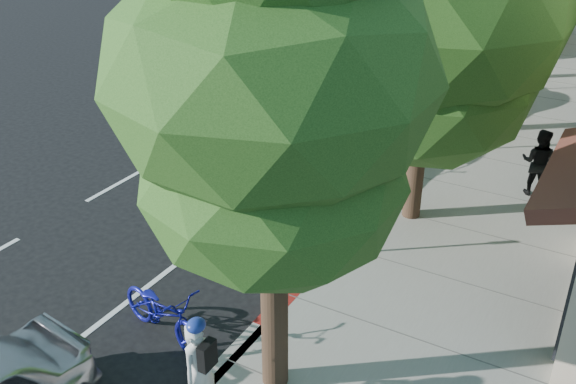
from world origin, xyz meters
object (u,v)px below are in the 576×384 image
Objects in this scene: cyclist at (200,372)px; white_pickup at (518,25)px; street_tree_0 at (272,86)px; dark_sedan at (454,89)px; pedestrian at (538,162)px; silver_suv at (320,140)px; dark_suv_far at (525,21)px; street_tree_1 at (430,20)px; bicycle at (163,312)px.

white_pickup is at bearing 7.78° from cyclist.
street_tree_0 is 1.86× the size of dark_sedan.
pedestrian is (3.58, -14.53, 0.06)m from white_pickup.
silver_suv is 17.13m from dark_suv_far.
cyclist is at bearing -84.66° from white_pickup.
dark_sedan is 6.40m from pedestrian.
white_pickup reaches higher than silver_suv.
silver_suv is 15.59m from white_pickup.
dark_suv_far is (-1.40, 18.55, -3.70)m from street_tree_1.
dark_suv_far reaches higher than dark_sedan.
silver_suv is at bearing -92.70° from white_pickup.
silver_suv reaches higher than dark_sedan.
street_tree_0 is 24.92m from dark_suv_far.
dark_suv_far is 16.47m from pedestrian.
white_pickup is (-1.40, 17.00, -3.62)m from street_tree_1.
street_tree_1 is 7.95m from cyclist.
bicycle is at bearing 61.97° from cyclist.
bicycle is (-2.24, 0.08, -4.33)m from street_tree_0.
street_tree_1 is 7.49m from bicycle.
silver_suv is at bearing -108.63° from dark_sedan.
white_pickup is (1.70, 15.50, 0.12)m from silver_suv.
dark_sedan is (-0.75, 14.76, -0.13)m from cyclist.
street_tree_1 reaches higher than silver_suv.
dark_suv_far is (-0.75, 25.55, 0.01)m from cyclist.
dark_sedan is 0.85× the size of dark_suv_far.
dark_sedan is at bearing 9.62° from bicycle.
bicycle is (-2.24, -5.92, -3.99)m from street_tree_1.
white_pickup reaches higher than dark_sedan.
dark_suv_far reaches higher than cyclist.
white_pickup reaches higher than cyclist.
street_tree_1 is 4.65× the size of cyclist.
silver_suv reaches higher than bicycle.
dark_sedan is 10.78m from dark_suv_far.
street_tree_0 reaches higher than silver_suv.
dark_sedan is at bearing 95.81° from street_tree_0.
street_tree_1 is at bearing 0.68° from cyclist.
cyclist is at bearing -110.88° from bicycle.
street_tree_0 is at bearing -27.04° from cyclist.
street_tree_1 reaches higher than pedestrian.
pedestrian is at bearing -72.59° from white_pickup.
bicycle is 24.49m from dark_suv_far.
street_tree_0 is at bearing -59.58° from silver_suv.
street_tree_1 is 1.84× the size of dark_sedan.
dark_sedan is (-1.40, 7.76, -3.85)m from street_tree_1.
silver_suv is 6.49m from dark_sedan.
pedestrian is at bearing 75.55° from street_tree_0.
white_pickup is (0.00, 9.24, 0.23)m from dark_sedan.
cyclist reaches higher than dark_sedan.
white_pickup reaches higher than bicycle.
pedestrian is (2.18, 2.47, -3.56)m from street_tree_1.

